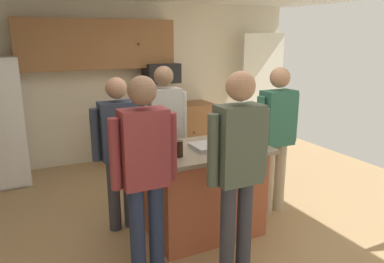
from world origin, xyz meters
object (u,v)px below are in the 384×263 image
(person_guest_by_door, at_px, (165,128))
(glass_short_whisky, at_px, (233,131))
(serving_tray, at_px, (214,146))
(glass_dark_ale, at_px, (179,149))
(person_guest_left, at_px, (145,166))
(microwave_over_range, at_px, (161,73))
(mug_blue_stoneware, at_px, (168,149))
(kitchen_island, at_px, (205,190))
(person_host_foreground, at_px, (119,145))
(person_guest_right, at_px, (277,131))
(person_elder_center, at_px, (238,163))

(person_guest_by_door, relative_size, glass_short_whisky, 11.36)
(serving_tray, bearing_deg, glass_dark_ale, -165.57)
(person_guest_left, height_order, serving_tray, person_guest_left)
(microwave_over_range, bearing_deg, mug_blue_stoneware, -110.46)
(kitchen_island, distance_m, person_guest_left, 1.06)
(person_host_foreground, relative_size, serving_tray, 3.76)
(person_guest_left, distance_m, mug_blue_stoneware, 0.55)
(microwave_over_range, height_order, person_host_foreground, person_host_foreground)
(kitchen_island, xyz_separation_m, mug_blue_stoneware, (-0.42, -0.04, 0.52))
(glass_dark_ale, distance_m, serving_tray, 0.45)
(person_host_foreground, bearing_deg, serving_tray, 0.53)
(serving_tray, bearing_deg, person_guest_right, 7.28)
(mug_blue_stoneware, bearing_deg, person_guest_left, -132.83)
(microwave_over_range, relative_size, person_guest_by_door, 0.32)
(person_guest_by_door, bearing_deg, glass_dark_ale, -23.76)
(glass_dark_ale, bearing_deg, person_guest_by_door, 76.27)
(person_host_foreground, bearing_deg, glass_short_whisky, 18.86)
(person_guest_right, distance_m, mug_blue_stoneware, 1.40)
(person_elder_center, xyz_separation_m, glass_dark_ale, (-0.26, 0.61, -0.02))
(kitchen_island, height_order, person_guest_right, person_guest_right)
(kitchen_island, distance_m, serving_tray, 0.50)
(person_guest_by_door, bearing_deg, person_elder_center, -8.76)
(microwave_over_range, height_order, serving_tray, microwave_over_range)
(person_elder_center, xyz_separation_m, person_host_foreground, (-0.66, 1.25, -0.09))
(person_guest_right, distance_m, serving_tray, 0.90)
(person_elder_center, height_order, person_guest_right, person_elder_center)
(person_guest_left, distance_m, glass_dark_ale, 0.53)
(person_host_foreground, xyz_separation_m, mug_blue_stoneware, (0.33, -0.53, 0.05))
(kitchen_island, relative_size, serving_tray, 2.85)
(person_elder_center, bearing_deg, person_guest_by_door, 8.78)
(person_guest_right, height_order, person_guest_left, person_guest_left)
(person_guest_left, height_order, mug_blue_stoneware, person_guest_left)
(person_guest_right, bearing_deg, glass_dark_ale, 5.20)
(microwave_over_range, relative_size, glass_dark_ale, 3.62)
(person_host_foreground, height_order, glass_short_whisky, person_host_foreground)
(glass_dark_ale, bearing_deg, glass_short_whisky, 22.75)
(glass_dark_ale, bearing_deg, mug_blue_stoneware, 122.64)
(kitchen_island, distance_m, glass_short_whisky, 0.73)
(person_guest_by_door, relative_size, glass_dark_ale, 11.16)
(glass_short_whisky, bearing_deg, person_guest_left, -153.12)
(microwave_over_range, height_order, person_elder_center, person_elder_center)
(microwave_over_range, xyz_separation_m, glass_dark_ale, (-0.92, -2.77, -0.42))
(person_guest_right, bearing_deg, person_elder_center, 33.55)
(person_guest_right, distance_m, person_guest_left, 1.84)
(person_guest_by_door, bearing_deg, mug_blue_stoneware, -29.94)
(microwave_over_range, bearing_deg, serving_tray, -100.46)
(microwave_over_range, xyz_separation_m, person_guest_left, (-1.36, -3.06, -0.43))
(kitchen_island, bearing_deg, person_host_foreground, 147.42)
(glass_dark_ale, bearing_deg, microwave_over_range, 71.53)
(glass_short_whisky, bearing_deg, microwave_over_range, 87.28)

